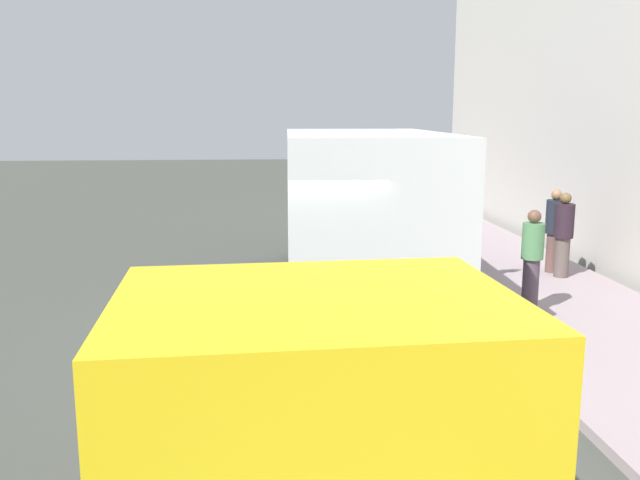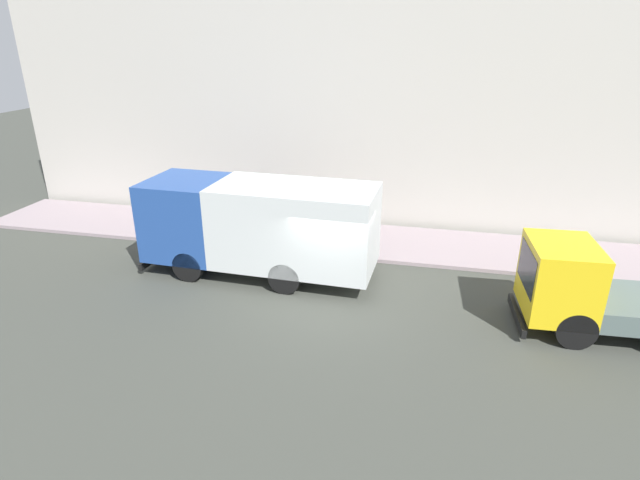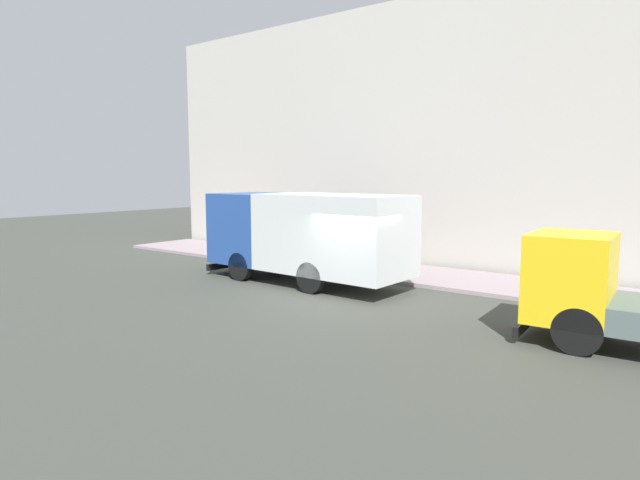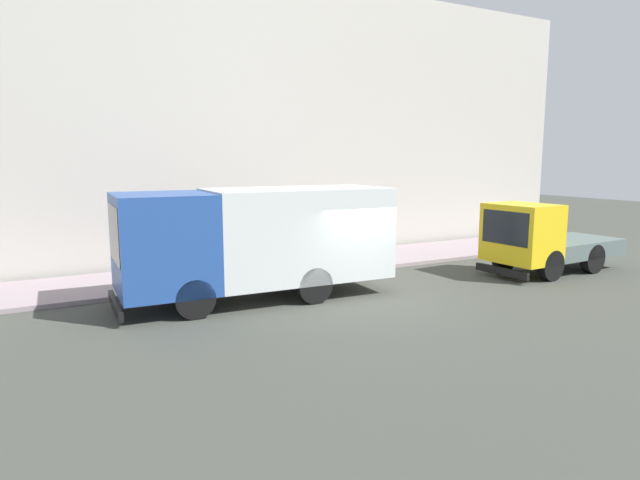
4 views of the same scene
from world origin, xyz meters
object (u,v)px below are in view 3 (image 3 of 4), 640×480
at_px(large_utility_truck, 305,233).
at_px(pedestrian_walking, 352,239).
at_px(small_flatbed_truck, 622,297).
at_px(traffic_cone_orange, 288,254).
at_px(street_sign_post, 344,234).
at_px(pedestrian_third, 361,240).
at_px(pedestrian_standing, 391,249).

bearing_deg(large_utility_truck, pedestrian_walking, 14.20).
distance_m(large_utility_truck, small_flatbed_truck, 9.74).
distance_m(traffic_cone_orange, street_sign_post, 3.39).
bearing_deg(small_flatbed_truck, traffic_cone_orange, 69.77).
height_order(pedestrian_walking, pedestrian_third, pedestrian_walking).
bearing_deg(pedestrian_walking, large_utility_truck, -72.56).
height_order(pedestrian_walking, pedestrian_standing, pedestrian_walking).
distance_m(large_utility_truck, pedestrian_walking, 4.34).
xyz_separation_m(small_flatbed_truck, traffic_cone_orange, (3.94, 12.56, -0.69)).
xyz_separation_m(pedestrian_third, street_sign_post, (-2.22, -0.70, 0.49)).
bearing_deg(pedestrian_standing, pedestrian_third, 37.71).
distance_m(pedestrian_walking, street_sign_post, 2.54).
bearing_deg(large_utility_truck, pedestrian_standing, -32.72).
height_order(large_utility_truck, small_flatbed_truck, large_utility_truck).
bearing_deg(traffic_cone_orange, small_flatbed_truck, -107.40).
height_order(small_flatbed_truck, pedestrian_walking, small_flatbed_truck).
height_order(small_flatbed_truck, traffic_cone_orange, small_flatbed_truck).
height_order(traffic_cone_orange, street_sign_post, street_sign_post).
bearing_deg(small_flatbed_truck, pedestrian_standing, 59.99).
bearing_deg(pedestrian_standing, large_utility_truck, 127.44).
distance_m(pedestrian_standing, pedestrian_third, 2.78).
distance_m(large_utility_truck, pedestrian_standing, 3.25).
xyz_separation_m(pedestrian_standing, pedestrian_third, (1.58, 2.29, -0.01)).
bearing_deg(pedestrian_third, traffic_cone_orange, 153.14).
bearing_deg(pedestrian_third, pedestrian_walking, 118.81).
height_order(pedestrian_standing, pedestrian_third, pedestrian_standing).
height_order(small_flatbed_truck, pedestrian_third, small_flatbed_truck).
relative_size(pedestrian_walking, traffic_cone_orange, 2.85).
height_order(pedestrian_walking, traffic_cone_orange, pedestrian_walking).
bearing_deg(large_utility_truck, pedestrian_third, 8.64).
bearing_deg(pedestrian_walking, pedestrian_standing, -24.92).
relative_size(small_flatbed_truck, pedestrian_third, 3.17).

